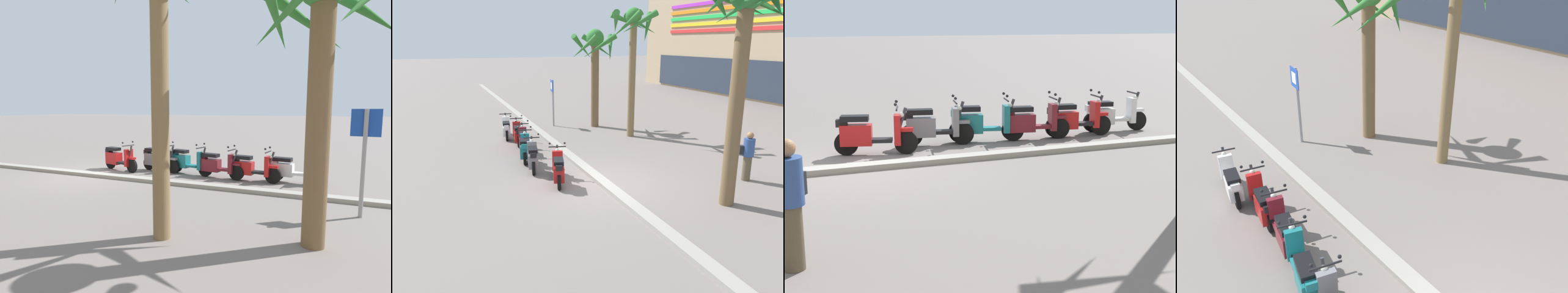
% 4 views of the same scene
% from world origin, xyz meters
% --- Properties ---
extents(ground_plane, '(200.00, 200.00, 0.00)m').
position_xyz_m(ground_plane, '(0.00, 0.00, 0.00)').
color(ground_plane, slate).
extents(curb_strip, '(60.00, 0.36, 0.12)m').
position_xyz_m(curb_strip, '(0.00, 0.16, 0.06)').
color(curb_strip, gray).
rests_on(curb_strip, ground).
extents(scooter_white_mid_front, '(1.78, 0.63, 1.04)m').
position_xyz_m(scooter_white_mid_front, '(-6.93, -1.51, 0.44)').
color(scooter_white_mid_front, black).
rests_on(scooter_white_mid_front, ground).
extents(scooter_red_lead_nearest, '(1.76, 0.61, 1.17)m').
position_xyz_m(scooter_red_lead_nearest, '(-5.66, -1.26, 0.45)').
color(scooter_red_lead_nearest, black).
rests_on(scooter_red_lead_nearest, ground).
extents(scooter_maroon_gap_after_mid, '(1.72, 0.64, 1.17)m').
position_xyz_m(scooter_maroon_gap_after_mid, '(-4.47, -1.30, 0.45)').
color(scooter_maroon_gap_after_mid, black).
rests_on(scooter_maroon_gap_after_mid, ground).
extents(scooter_teal_mid_centre, '(1.81, 0.73, 1.17)m').
position_xyz_m(scooter_teal_mid_centre, '(-3.21, -1.52, 0.47)').
color(scooter_teal_mid_centre, black).
rests_on(scooter_teal_mid_centre, ground).
extents(scooter_grey_tail_end, '(1.72, 0.67, 1.17)m').
position_xyz_m(scooter_grey_tail_end, '(-1.99, -1.53, 0.47)').
color(scooter_grey_tail_end, black).
rests_on(scooter_grey_tail_end, ground).
extents(scooter_red_mid_rear, '(1.78, 0.76, 1.17)m').
position_xyz_m(scooter_red_mid_rear, '(-0.44, -1.11, 0.47)').
color(scooter_red_mid_rear, black).
rests_on(scooter_red_mid_rear, ground).
extents(pedestrian_window_shopping, '(0.39, 0.45, 1.58)m').
position_xyz_m(pedestrian_window_shopping, '(1.53, 4.52, 0.84)').
color(pedestrian_window_shopping, brown).
rests_on(pedestrian_window_shopping, ground).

